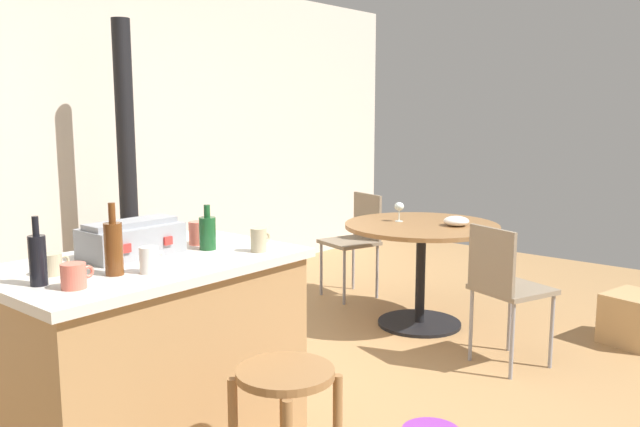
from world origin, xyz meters
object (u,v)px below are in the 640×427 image
object	(u,v)px
bottle_0	(38,259)
cup_1	(51,264)
cup_0	(198,233)
cup_4	(74,276)
serving_bowl	(456,221)
kitchen_island	(152,362)
folding_chair_far	(356,236)
toolbox	(132,239)
wood_stove	(131,252)
bottle_2	(207,232)
dining_table	(421,247)
cardboard_box	(635,319)
wine_glass	(399,207)
cup_3	(149,260)
cup_2	(259,240)
bottle_1	(114,247)
folding_chair_near	(505,283)
wooden_stool	(286,411)

from	to	relation	value
bottle_0	cup_1	distance (m)	0.16
cup_0	cup_4	bearing A→B (deg)	-160.79
cup_0	serving_bowl	xyz separation A→B (m)	(2.15, -0.21, -0.20)
kitchen_island	folding_chair_far	xyz separation A→B (m)	(2.74, 0.94, 0.05)
serving_bowl	cup_1	bearing A→B (deg)	176.34
kitchen_island	toolbox	xyz separation A→B (m)	(-0.00, 0.11, 0.54)
toolbox	serving_bowl	world-z (taller)	toolbox
wood_stove	serving_bowl	distance (m)	2.38
bottle_0	bottle_2	bearing A→B (deg)	0.96
dining_table	bottle_2	xyz separation A→B (m)	(-2.11, -0.14, 0.43)
cardboard_box	wood_stove	bearing A→B (deg)	123.08
wine_glass	serving_bowl	distance (m)	0.43
cup_0	serving_bowl	distance (m)	2.17
cup_0	wine_glass	world-z (taller)	cup_0
wine_glass	cup_0	bearing A→B (deg)	-174.33
cardboard_box	cup_3	bearing A→B (deg)	162.22
dining_table	serving_bowl	size ratio (longest dim) A/B	6.18
folding_chair_far	cup_2	size ratio (longest dim) A/B	8.01
wine_glass	cup_1	bearing A→B (deg)	-175.28
cup_0	cup_2	bearing A→B (deg)	-78.19
dining_table	serving_bowl	world-z (taller)	serving_bowl
cup_2	cup_3	world-z (taller)	cup_2
wine_glass	serving_bowl	size ratio (longest dim) A/B	0.80
cup_3	bottle_2	bearing A→B (deg)	20.87
bottle_2	cardboard_box	distance (m)	3.09
kitchen_island	toolbox	bearing A→B (deg)	91.10
dining_table	wood_stove	size ratio (longest dim) A/B	0.50
cup_2	wine_glass	distance (m)	2.06
bottle_1	cardboard_box	distance (m)	3.56
dining_table	toolbox	world-z (taller)	toolbox
folding_chair_near	cardboard_box	size ratio (longest dim) A/B	2.22
cup_1	dining_table	bearing A→B (deg)	0.94
wooden_stool	bottle_1	size ratio (longest dim) A/B	2.28
folding_chair_near	bottle_0	world-z (taller)	bottle_0
dining_table	serving_bowl	xyz separation A→B (m)	(0.09, -0.23, 0.21)
cup_4	wine_glass	size ratio (longest dim) A/B	0.87
folding_chair_near	folding_chair_far	world-z (taller)	folding_chair_near
bottle_1	wine_glass	distance (m)	2.68
cup_2	cup_3	xyz separation A→B (m)	(-0.55, 0.05, -0.00)
wood_stove	toolbox	world-z (taller)	wood_stove
bottle_1	cardboard_box	xyz separation A→B (m)	(3.27, -1.09, -0.88)
bottle_2	cup_3	distance (m)	0.47
folding_chair_far	serving_bowl	world-z (taller)	folding_chair_far
wood_stove	cup_0	bearing A→B (deg)	-113.59
wooden_stool	cup_2	world-z (taller)	cup_2
toolbox	folding_chair_near	bearing A→B (deg)	-21.61
wood_stove	cup_1	world-z (taller)	wood_stove
folding_chair_far	wine_glass	bearing A→B (deg)	-117.39
wine_glass	serving_bowl	bearing A→B (deg)	-76.21
cardboard_box	toolbox	bearing A→B (deg)	156.35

